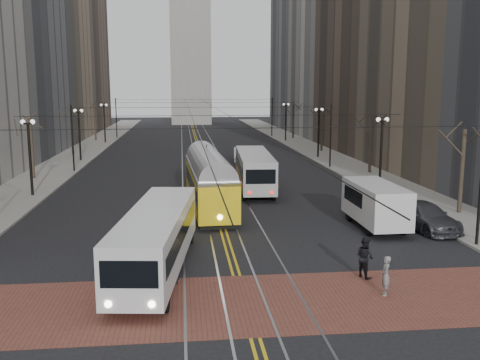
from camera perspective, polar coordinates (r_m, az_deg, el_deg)
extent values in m
plane|color=black|center=(24.90, -0.59, -9.43)|extent=(260.00, 260.00, 0.00)
cube|color=gray|center=(70.04, -16.66, 2.73)|extent=(5.00, 140.00, 0.15)
cube|color=gray|center=(71.02, 7.92, 3.14)|extent=(5.00, 140.00, 0.15)
cube|color=brown|center=(21.18, 0.50, -12.95)|extent=(25.00, 6.00, 0.01)
cube|color=gray|center=(68.93, -4.28, 2.94)|extent=(4.80, 130.00, 0.02)
cube|color=gold|center=(68.92, -4.28, 2.95)|extent=(0.42, 130.00, 0.01)
cube|color=brown|center=(112.45, -18.80, 15.32)|extent=(16.00, 20.00, 40.00)
cube|color=brown|center=(75.28, 16.14, 16.14)|extent=(16.00, 20.00, 34.00)
cube|color=slate|center=(113.49, 8.29, 15.67)|extent=(16.00, 20.00, 40.00)
cylinder|color=black|center=(43.28, -21.47, 1.95)|extent=(0.20, 0.20, 5.60)
cylinder|color=black|center=(62.68, -16.74, 4.44)|extent=(0.20, 0.20, 5.60)
cylinder|color=black|center=(82.37, -14.25, 5.74)|extent=(0.20, 0.20, 5.60)
cylinder|color=black|center=(44.71, 14.80, 2.54)|extent=(0.20, 0.20, 5.60)
cylinder|color=black|center=(63.68, 8.37, 4.83)|extent=(0.20, 0.20, 5.60)
cylinder|color=black|center=(83.13, 4.90, 6.04)|extent=(0.20, 0.20, 5.60)
cylinder|color=#382D23|center=(51.47, -21.32, 3.11)|extent=(0.28, 0.28, 5.60)
cylinder|color=#382D23|center=(68.93, -17.49, 4.86)|extent=(0.28, 0.28, 5.60)
cylinder|color=#382D23|center=(86.61, -15.20, 5.89)|extent=(0.28, 0.28, 5.60)
cylinder|color=#382D23|center=(37.45, 22.57, 0.76)|extent=(0.28, 0.28, 5.60)
cylinder|color=#382D23|center=(52.85, 13.74, 3.66)|extent=(0.28, 0.28, 5.60)
cylinder|color=#382D23|center=(69.97, 8.73, 5.26)|extent=(0.28, 0.28, 5.60)
cylinder|color=#382D23|center=(87.44, 5.69, 6.21)|extent=(0.28, 0.28, 5.60)
cylinder|color=black|center=(68.44, -5.62, 7.91)|extent=(0.03, 120.00, 0.03)
cylinder|color=black|center=(68.54, -3.08, 7.95)|extent=(0.03, 120.00, 0.03)
cylinder|color=black|center=(54.66, -17.44, 4.21)|extent=(0.16, 0.16, 6.60)
cylinder|color=black|center=(90.16, -13.06, 6.43)|extent=(0.16, 0.16, 6.60)
cylinder|color=black|center=(55.73, 9.65, 4.62)|extent=(0.16, 0.16, 6.60)
cylinder|color=black|center=(90.81, 3.43, 6.69)|extent=(0.16, 0.16, 6.60)
cube|color=silver|center=(24.39, -8.86, -6.47)|extent=(3.72, 11.53, 2.83)
cube|color=yellow|center=(36.95, -3.34, -0.57)|extent=(3.02, 13.34, 3.12)
cube|color=#B9B9B9|center=(43.56, 1.53, 0.94)|extent=(3.12, 11.56, 2.98)
cube|color=white|center=(32.58, 14.24, -2.71)|extent=(2.30, 5.95, 2.63)
imported|color=#45494D|center=(46.42, 1.64, 0.66)|extent=(2.70, 5.11, 1.66)
imported|color=#B9BCC1|center=(59.63, 0.17, 2.68)|extent=(2.16, 5.05, 1.62)
imported|color=#43454B|center=(33.20, 19.12, -3.68)|extent=(3.00, 5.58, 1.54)
imported|color=black|center=(23.06, -7.34, -8.48)|extent=(0.70, 1.01, 1.97)
imported|color=gray|center=(22.38, 15.27, -9.82)|extent=(0.52, 0.66, 1.60)
imported|color=black|center=(24.18, 13.18, -8.01)|extent=(0.98, 1.08, 1.80)
imported|color=black|center=(23.21, -11.79, -8.87)|extent=(1.09, 1.25, 1.67)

